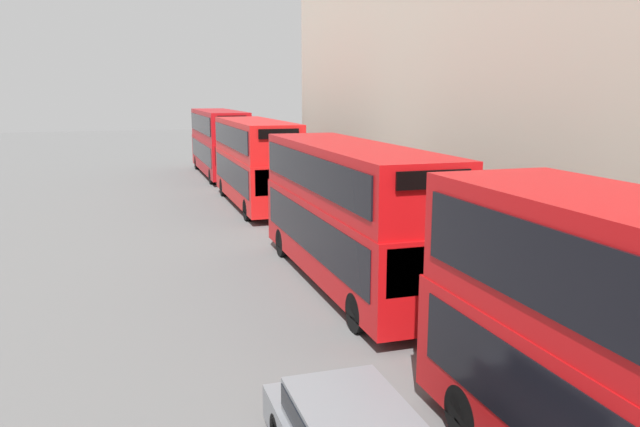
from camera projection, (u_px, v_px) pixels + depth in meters
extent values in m
cylinder|color=black|center=(466.00, 414.00, 10.50)|extent=(0.30, 1.00, 1.00)
cylinder|color=black|center=(577.00, 395.00, 11.16)|extent=(0.30, 1.00, 1.00)
cube|color=#B20C0F|center=(348.00, 237.00, 19.00)|extent=(2.55, 10.77, 2.25)
cube|color=#B20C0F|center=(349.00, 173.00, 18.62)|extent=(2.50, 10.55, 1.70)
cube|color=black|center=(348.00, 228.00, 18.95)|extent=(2.59, 9.90, 1.26)
cube|color=black|center=(349.00, 170.00, 18.60)|extent=(2.59, 9.90, 1.02)
cube|color=black|center=(431.00, 270.00, 13.90)|extent=(2.17, 0.06, 1.13)
cube|color=black|center=(434.00, 180.00, 13.51)|extent=(1.78, 0.06, 0.41)
cylinder|color=black|center=(358.00, 313.00, 15.31)|extent=(0.30, 1.00, 1.00)
cylinder|color=black|center=(440.00, 303.00, 15.98)|extent=(0.30, 1.00, 1.00)
cylinder|color=black|center=(283.00, 243.00, 22.40)|extent=(0.30, 1.00, 1.00)
cylinder|color=black|center=(342.00, 238.00, 23.06)|extent=(0.30, 1.00, 1.00)
cube|color=red|center=(255.00, 177.00, 32.10)|extent=(2.55, 10.45, 2.30)
cube|color=red|center=(255.00, 138.00, 31.71)|extent=(2.50, 10.24, 1.76)
cube|color=black|center=(255.00, 172.00, 32.05)|extent=(2.59, 9.61, 1.29)
cube|color=black|center=(255.00, 136.00, 31.70)|extent=(2.59, 9.61, 1.06)
cube|color=black|center=(279.00, 182.00, 27.15)|extent=(2.17, 0.06, 1.15)
cube|color=black|center=(279.00, 134.00, 26.75)|extent=(1.78, 0.06, 0.42)
cylinder|color=black|center=(248.00, 210.00, 28.57)|extent=(0.30, 1.00, 1.00)
cylinder|color=black|center=(295.00, 207.00, 29.23)|extent=(0.30, 1.00, 1.00)
cylinder|color=black|center=(223.00, 187.00, 35.36)|extent=(0.30, 1.00, 1.00)
cylinder|color=black|center=(262.00, 185.00, 36.02)|extent=(0.30, 1.00, 1.00)
cube|color=#A80F14|center=(219.00, 155.00, 43.84)|extent=(2.55, 11.44, 2.24)
cube|color=#A80F14|center=(218.00, 125.00, 43.44)|extent=(2.50, 11.21, 1.96)
cube|color=black|center=(219.00, 151.00, 43.79)|extent=(2.59, 10.52, 1.26)
cube|color=black|center=(218.00, 123.00, 43.42)|extent=(2.59, 10.52, 1.18)
cube|color=black|center=(233.00, 156.00, 38.43)|extent=(2.17, 0.06, 1.12)
cube|color=black|center=(232.00, 120.00, 38.00)|extent=(1.78, 0.06, 0.47)
cylinder|color=black|center=(212.00, 176.00, 39.84)|extent=(0.30, 1.00, 1.00)
cylinder|color=black|center=(247.00, 175.00, 40.50)|extent=(0.30, 1.00, 1.00)
cylinder|color=black|center=(197.00, 163.00, 47.55)|extent=(0.30, 1.00, 1.00)
cylinder|color=black|center=(226.00, 162.00, 48.21)|extent=(0.30, 1.00, 1.00)
cube|color=slate|center=(355.00, 426.00, 9.06)|extent=(1.58, 2.58, 0.56)
cube|color=black|center=(355.00, 424.00, 9.05)|extent=(1.61, 2.45, 0.36)
cylinder|color=black|center=(369.00, 418.00, 10.73)|extent=(0.22, 0.64, 0.64)
cylinder|color=#26262D|center=(351.00, 208.00, 27.43)|extent=(0.36, 0.36, 1.59)
sphere|color=tan|center=(351.00, 188.00, 27.25)|extent=(0.22, 0.22, 0.22)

